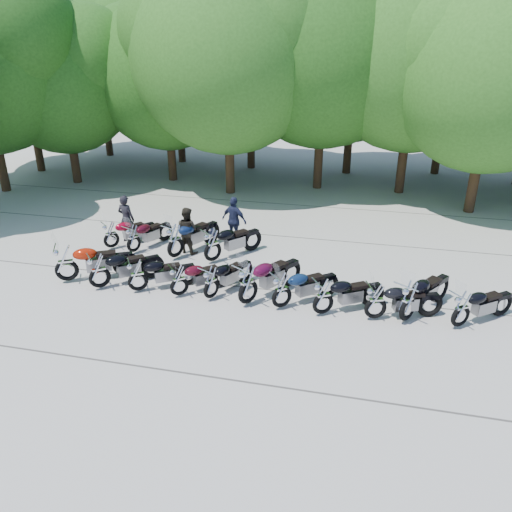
% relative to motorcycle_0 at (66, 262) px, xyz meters
% --- Properties ---
extents(ground, '(90.00, 90.00, 0.00)m').
position_rel_motorcycle_0_xyz_m(ground, '(5.89, -0.55, -0.71)').
color(ground, gray).
rests_on(ground, ground).
extents(tree_0, '(7.50, 7.50, 9.21)m').
position_rel_motorcycle_0_xyz_m(tree_0, '(-9.53, 12.43, 4.74)').
color(tree_0, '#3A2614').
rests_on(tree_0, ground).
extents(tree_1, '(6.97, 6.97, 8.55)m').
position_rel_motorcycle_0_xyz_m(tree_1, '(-6.16, 10.69, 4.35)').
color(tree_1, '#3A2614').
rests_on(tree_1, ground).
extents(tree_2, '(7.31, 7.31, 8.97)m').
position_rel_motorcycle_0_xyz_m(tree_2, '(-1.37, 12.29, 4.60)').
color(tree_2, '#3A2614').
rests_on(tree_2, ground).
extents(tree_3, '(8.70, 8.70, 10.67)m').
position_rel_motorcycle_0_xyz_m(tree_3, '(2.31, 10.69, 5.61)').
color(tree_3, '#3A2614').
rests_on(tree_3, ground).
extents(tree_4, '(9.13, 9.13, 11.20)m').
position_rel_motorcycle_0_xyz_m(tree_4, '(6.42, 12.54, 5.93)').
color(tree_4, '#3A2614').
rests_on(tree_4, ground).
extents(tree_5, '(9.04, 9.04, 11.10)m').
position_rel_motorcycle_0_xyz_m(tree_5, '(10.50, 12.65, 5.86)').
color(tree_5, '#3A2614').
rests_on(tree_5, ground).
extents(tree_6, '(8.00, 8.00, 9.82)m').
position_rel_motorcycle_0_xyz_m(tree_6, '(13.44, 10.27, 5.10)').
color(tree_6, '#3A2614').
rests_on(tree_6, ground).
extents(tree_9, '(7.59, 7.59, 9.32)m').
position_rel_motorcycle_0_xyz_m(tree_9, '(-7.65, 17.04, 4.81)').
color(tree_9, '#3A2614').
rests_on(tree_9, ground).
extents(tree_10, '(7.78, 7.78, 9.55)m').
position_rel_motorcycle_0_xyz_m(tree_10, '(-2.41, 16.42, 4.95)').
color(tree_10, '#3A2614').
rests_on(tree_10, ground).
extents(tree_11, '(7.56, 7.56, 9.28)m').
position_rel_motorcycle_0_xyz_m(tree_11, '(2.12, 15.88, 4.79)').
color(tree_11, '#3A2614').
rests_on(tree_11, ground).
extents(tree_12, '(7.88, 7.88, 9.67)m').
position_rel_motorcycle_0_xyz_m(tree_12, '(7.69, 15.92, 5.02)').
color(tree_12, '#3A2614').
rests_on(tree_12, ground).
extents(tree_13, '(8.31, 8.31, 10.20)m').
position_rel_motorcycle_0_xyz_m(tree_13, '(12.58, 16.92, 5.33)').
color(tree_13, '#3A2614').
rests_on(tree_13, ground).
extents(motorcycle_0, '(2.57, 1.85, 1.42)m').
position_rel_motorcycle_0_xyz_m(motorcycle_0, '(0.00, 0.00, 0.00)').
color(motorcycle_0, '#9B1905').
rests_on(motorcycle_0, ground).
extents(motorcycle_1, '(2.21, 2.06, 1.31)m').
position_rel_motorcycle_0_xyz_m(motorcycle_1, '(1.23, -0.18, -0.05)').
color(motorcycle_1, black).
rests_on(motorcycle_1, ground).
extents(motorcycle_2, '(2.14, 1.68, 1.20)m').
position_rel_motorcycle_0_xyz_m(motorcycle_2, '(2.46, -0.10, -0.11)').
color(motorcycle_2, black).
rests_on(motorcycle_2, ground).
extents(motorcycle_3, '(1.92, 1.83, 1.15)m').
position_rel_motorcycle_0_xyz_m(motorcycle_3, '(3.78, -0.08, -0.13)').
color(motorcycle_3, '#3F0813').
rests_on(motorcycle_3, ground).
extents(motorcycle_4, '(1.51, 2.14, 1.18)m').
position_rel_motorcycle_0_xyz_m(motorcycle_4, '(4.76, -0.02, -0.12)').
color(motorcycle_4, black).
rests_on(motorcycle_4, ground).
extents(motorcycle_5, '(2.01, 2.54, 1.43)m').
position_rel_motorcycle_0_xyz_m(motorcycle_5, '(5.89, -0.11, 0.00)').
color(motorcycle_5, '#400822').
rests_on(motorcycle_5, ground).
extents(motorcycle_6, '(2.11, 1.95, 1.25)m').
position_rel_motorcycle_0_xyz_m(motorcycle_6, '(6.88, -0.11, -0.08)').
color(motorcycle_6, '#0E203F').
rests_on(motorcycle_6, ground).
extents(motorcycle_7, '(2.21, 1.74, 1.24)m').
position_rel_motorcycle_0_xyz_m(motorcycle_7, '(8.06, -0.21, -0.09)').
color(motorcycle_7, black).
rests_on(motorcycle_7, ground).
extents(motorcycle_8, '(2.26, 1.37, 1.23)m').
position_rel_motorcycle_0_xyz_m(motorcycle_8, '(9.49, -0.13, -0.10)').
color(motorcycle_8, black).
rests_on(motorcycle_8, ground).
extents(motorcycle_9, '(1.97, 2.41, 1.37)m').
position_rel_motorcycle_0_xyz_m(motorcycle_9, '(10.33, -0.04, -0.03)').
color(motorcycle_9, black).
rests_on(motorcycle_9, ground).
extents(motorcycle_10, '(2.09, 1.83, 1.21)m').
position_rel_motorcycle_0_xyz_m(motorcycle_10, '(11.69, -0.04, -0.10)').
color(motorcycle_10, black).
rests_on(motorcycle_10, ground).
extents(motorcycle_11, '(1.82, 1.99, 1.17)m').
position_rel_motorcycle_0_xyz_m(motorcycle_11, '(0.04, 2.81, -0.12)').
color(motorcycle_11, maroon).
rests_on(motorcycle_11, ground).
extents(motorcycle_12, '(1.43, 2.19, 1.19)m').
position_rel_motorcycle_0_xyz_m(motorcycle_12, '(1.01, 2.63, -0.11)').
color(motorcycle_12, '#350711').
rests_on(motorcycle_12, ground).
extents(motorcycle_13, '(1.77, 2.60, 1.42)m').
position_rel_motorcycle_0_xyz_m(motorcycle_13, '(2.64, 2.51, 0.00)').
color(motorcycle_13, '#0E1D3F').
rests_on(motorcycle_13, ground).
extents(motorcycle_14, '(2.06, 2.32, 1.35)m').
position_rel_motorcycle_0_xyz_m(motorcycle_14, '(4.00, 2.49, -0.03)').
color(motorcycle_14, black).
rests_on(motorcycle_14, ground).
extents(rider_0, '(0.72, 0.53, 1.82)m').
position_rel_motorcycle_0_xyz_m(rider_0, '(0.28, 3.61, 0.20)').
color(rider_0, black).
rests_on(rider_0, ground).
extents(rider_1, '(0.97, 0.86, 1.69)m').
position_rel_motorcycle_0_xyz_m(rider_1, '(2.85, 3.16, 0.14)').
color(rider_1, black).
rests_on(rider_1, ground).
extents(rider_2, '(1.14, 0.77, 1.80)m').
position_rel_motorcycle_0_xyz_m(rider_2, '(4.26, 4.37, 0.19)').
color(rider_2, '#1F2541').
rests_on(rider_2, ground).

